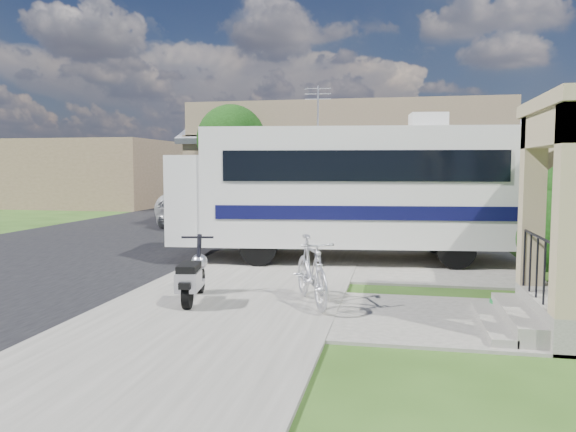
% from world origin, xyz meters
% --- Properties ---
extents(ground, '(120.00, 120.00, 0.00)m').
position_xyz_m(ground, '(0.00, 0.00, 0.00)').
color(ground, '#213E10').
extents(street_slab, '(9.00, 80.00, 0.02)m').
position_xyz_m(street_slab, '(-7.50, 10.00, 0.01)').
color(street_slab, black).
rests_on(street_slab, ground).
extents(sidewalk_slab, '(4.00, 80.00, 0.06)m').
position_xyz_m(sidewalk_slab, '(-1.00, 10.00, 0.03)').
color(sidewalk_slab, '#615F57').
rests_on(sidewalk_slab, ground).
extents(driveway_slab, '(7.00, 6.00, 0.05)m').
position_xyz_m(driveway_slab, '(1.50, 4.50, 0.03)').
color(driveway_slab, '#615F57').
rests_on(driveway_slab, ground).
extents(walk_slab, '(4.00, 3.00, 0.05)m').
position_xyz_m(walk_slab, '(3.00, -1.00, 0.03)').
color(walk_slab, '#615F57').
rests_on(walk_slab, ground).
extents(warehouse, '(12.50, 8.40, 5.04)m').
position_xyz_m(warehouse, '(0.00, 13.97, 1.99)').
color(warehouse, '#7B644D').
rests_on(warehouse, ground).
extents(distant_bldg_far, '(10.00, 8.00, 4.00)m').
position_xyz_m(distant_bldg_far, '(-17.00, 22.00, 2.00)').
color(distant_bldg_far, brown).
rests_on(distant_bldg_far, ground).
extents(distant_bldg_near, '(8.00, 7.00, 3.20)m').
position_xyz_m(distant_bldg_near, '(-15.00, 34.00, 1.60)').
color(distant_bldg_near, '#7B644D').
rests_on(distant_bldg_near, ground).
extents(street_tree_a, '(2.44, 2.40, 4.58)m').
position_xyz_m(street_tree_a, '(-3.70, 9.05, 3.25)').
color(street_tree_a, black).
rests_on(street_tree_a, ground).
extents(street_tree_b, '(2.44, 2.40, 4.73)m').
position_xyz_m(street_tree_b, '(-3.70, 19.05, 3.39)').
color(street_tree_b, black).
rests_on(street_tree_b, ground).
extents(street_tree_c, '(2.44, 2.40, 4.42)m').
position_xyz_m(street_tree_c, '(-3.70, 28.05, 3.10)').
color(street_tree_c, black).
rests_on(street_tree_c, ground).
extents(motorhome, '(8.81, 3.60, 4.39)m').
position_xyz_m(motorhome, '(0.68, 4.38, 1.88)').
color(motorhome, silver).
rests_on(motorhome, ground).
extents(shrub, '(2.05, 1.96, 2.52)m').
position_xyz_m(shrub, '(5.32, 2.04, 1.29)').
color(shrub, black).
rests_on(shrub, ground).
extents(scooter, '(0.68, 1.68, 1.11)m').
position_xyz_m(scooter, '(-1.54, -0.81, 0.49)').
color(scooter, black).
rests_on(scooter, ground).
extents(bicycle, '(1.27, 2.00, 1.17)m').
position_xyz_m(bicycle, '(0.51, -0.57, 0.58)').
color(bicycle, '#AFAEB6').
rests_on(bicycle, ground).
extents(pickup_truck, '(3.15, 6.50, 1.78)m').
position_xyz_m(pickup_truck, '(-5.79, 12.88, 0.89)').
color(pickup_truck, beige).
rests_on(pickup_truck, ground).
extents(van, '(2.79, 6.66, 1.92)m').
position_xyz_m(van, '(-6.51, 19.83, 0.96)').
color(van, beige).
rests_on(van, ground).
extents(garden_hose, '(0.41, 0.41, 0.19)m').
position_xyz_m(garden_hose, '(3.67, -0.28, 0.09)').
color(garden_hose, '#167030').
rests_on(garden_hose, ground).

